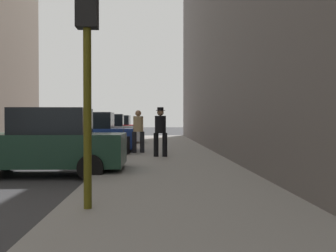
% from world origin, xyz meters
% --- Properties ---
extents(sidewalk, '(4.00, 40.00, 0.15)m').
position_xyz_m(sidewalk, '(6.00, 0.00, 0.07)').
color(sidewalk, gray).
rests_on(sidewalk, ground_plane).
extents(parked_dark_green_sedan, '(4.21, 2.08, 1.79)m').
position_xyz_m(parked_dark_green_sedan, '(2.65, -1.35, 0.85)').
color(parked_dark_green_sedan, '#193828').
rests_on(parked_dark_green_sedan, ground_plane).
extents(parked_blue_sedan, '(4.21, 2.08, 1.79)m').
position_xyz_m(parked_blue_sedan, '(2.65, 4.61, 0.85)').
color(parked_blue_sedan, navy).
rests_on(parked_blue_sedan, ground_plane).
extents(parked_silver_sedan, '(4.25, 2.15, 1.79)m').
position_xyz_m(parked_silver_sedan, '(2.65, 10.27, 0.85)').
color(parked_silver_sedan, '#B7BABF').
rests_on(parked_silver_sedan, ground_plane).
extents(parked_red_hatchback, '(4.24, 2.14, 1.79)m').
position_xyz_m(parked_red_hatchback, '(2.65, 16.10, 0.85)').
color(parked_red_hatchback, '#B2191E').
rests_on(parked_red_hatchback, ground_plane).
extents(fire_hydrant, '(0.42, 0.22, 0.70)m').
position_xyz_m(fire_hydrant, '(4.45, 6.18, 0.50)').
color(fire_hydrant, red).
rests_on(fire_hydrant, sidewalk).
extents(traffic_light, '(0.32, 0.32, 3.60)m').
position_xyz_m(traffic_light, '(4.50, -5.75, 2.76)').
color(traffic_light, '#514C0F').
rests_on(traffic_light, sidewalk).
extents(pedestrian_in_tan_coat, '(0.51, 0.42, 1.71)m').
position_xyz_m(pedestrian_in_tan_coat, '(4.88, 3.70, 1.10)').
color(pedestrian_in_tan_coat, black).
rests_on(pedestrian_in_tan_coat, sidewalk).
extents(pedestrian_with_fedora, '(0.52, 0.47, 1.78)m').
position_xyz_m(pedestrian_with_fedora, '(5.74, 2.07, 1.14)').
color(pedestrian_with_fedora, black).
rests_on(pedestrian_with_fedora, sidewalk).
extents(rolling_suitcase, '(0.45, 0.61, 1.04)m').
position_xyz_m(rolling_suitcase, '(4.35, 3.02, 0.49)').
color(rolling_suitcase, black).
rests_on(rolling_suitcase, sidewalk).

